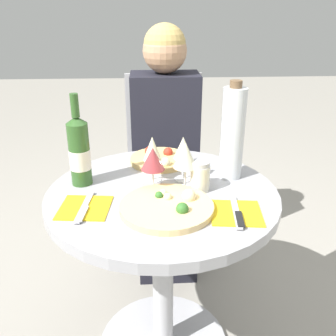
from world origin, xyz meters
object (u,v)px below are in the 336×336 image
dining_table (163,240)px  pizza_large (168,206)px  chair_behind_diner (165,167)px  wine_bottle (79,151)px  seated_diner (166,160)px  tall_carafe (233,133)px

dining_table → pizza_large: bearing=-84.7°
dining_table → pizza_large: size_ratio=2.70×
chair_behind_diner → wine_bottle: size_ratio=3.02×
seated_diner → tall_carafe: (0.20, -0.52, 0.31)m
seated_diner → tall_carafe: seated_diner is taller
dining_table → pizza_large: (0.01, -0.13, 0.21)m
pizza_large → dining_table: bearing=95.3°
dining_table → tall_carafe: 0.45m
chair_behind_diner → wine_bottle: bearing=65.6°
chair_behind_diner → dining_table: bearing=86.8°
chair_behind_diner → wine_bottle: 0.85m
dining_table → chair_behind_diner: chair_behind_diner is taller
chair_behind_diner → seated_diner: bearing=90.0°
wine_bottle → tall_carafe: tall_carafe is taller
dining_table → chair_behind_diner: size_ratio=0.82×
pizza_large → chair_behind_diner: bearing=88.0°
seated_diner → tall_carafe: bearing=111.3°
dining_table → pizza_large: pizza_large is taller
dining_table → seated_diner: bearing=86.1°
chair_behind_diner → pizza_large: 0.94m
dining_table → seated_diner: seated_diner is taller
seated_diner → tall_carafe: 0.64m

